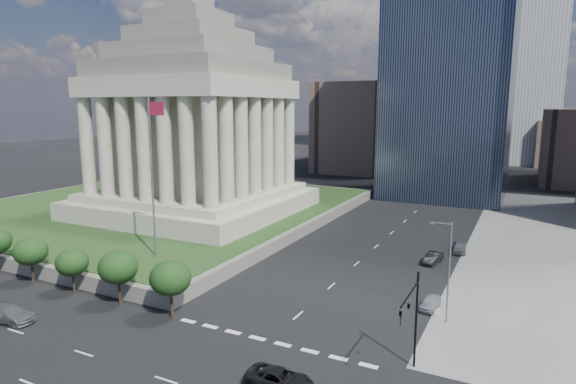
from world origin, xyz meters
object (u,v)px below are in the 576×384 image
Objects in this scene: street_lamp_north at (447,266)px; suv_grey at (9,314)px; traffic_signal_ne at (412,314)px; parked_sedan_mid at (433,258)px; parked_sedan_far at (459,247)px; flagpole at (153,169)px; war_memorial at (193,102)px; pickup_truck at (280,379)px; parked_sedan_near at (430,303)px.

suv_grey is (-37.87, -18.91, -4.86)m from street_lamp_north.
traffic_signal_ne reaches higher than parked_sedan_mid.
traffic_signal_ne is 1.81× the size of parked_sedan_mid.
traffic_signal_ne is at bearing -86.19° from suv_grey.
parked_sedan_far is (-1.00, 35.82, -4.49)m from traffic_signal_ne.
street_lamp_north is at bearing 85.81° from traffic_signal_ne.
flagpole is 43.75m from parked_sedan_far.
war_memorial reaches higher than street_lamp_north.
traffic_signal_ne reaches higher than pickup_truck.
traffic_signal_ne is at bearing -80.39° from parked_sedan_near.
traffic_signal_ne reaches higher than parked_sedan_far.
parked_sedan_mid is at bearing 103.63° from street_lamp_north.
parked_sedan_near is 21.85m from parked_sedan_far.
parked_sedan_mid is at bearing -9.22° from pickup_truck.
suv_grey is at bearing 92.35° from pickup_truck.
traffic_signal_ne reaches higher than parked_sedan_near.
suv_grey is at bearing -77.28° from war_memorial.
traffic_signal_ne is 29.71m from parked_sedan_mid.
war_memorial is 59.07m from pickup_truck.
traffic_signal_ne is 36.11m from parked_sedan_far.
pickup_truck is 0.94× the size of suv_grey.
street_lamp_north reaches higher than parked_sedan_far.
street_lamp_north is (35.16, 1.00, -7.45)m from flagpole.
suv_grey is (-2.71, -17.91, -12.31)m from flagpole.
pickup_truck is at bearing -94.00° from suv_grey.
parked_sedan_far reaches higher than parked_sedan_mid.
war_memorial is 60.00m from traffic_signal_ne.
flagpole is 3.63× the size of suv_grey.
pickup_truck is 42.14m from parked_sedan_far.
war_memorial is at bearing -177.77° from parked_sedan_mid.
parked_sedan_mid is (4.76, 34.84, 0.00)m from pickup_truck.
flagpole reaches higher than pickup_truck.
street_lamp_north is 2.27× the size of parked_sedan_mid.
war_memorial is 54.92m from street_lamp_north.
street_lamp_north is (0.83, 11.30, 0.41)m from traffic_signal_ne.
suv_grey is 1.25× the size of parked_sedan_mid.
parked_sedan_near is at bearing 94.09° from traffic_signal_ne.
parked_sedan_mid is (43.00, -5.16, -20.67)m from war_memorial.
parked_sedan_far is (7.26, 41.51, 0.04)m from pickup_truck.
pickup_truck is (38.24, -40.00, -20.68)m from war_memorial.
flagpole reaches higher than suv_grey.
pickup_truck is at bearing -31.54° from flagpole.
war_memorial is 10.20× the size of parked_sedan_near.
flagpole is at bearing -148.50° from parked_sedan_far.
parked_sedan_far is (33.33, 25.51, -12.35)m from flagpole.
flagpole is at bearing -16.40° from suv_grey.
street_lamp_north reaches higher than pickup_truck.
suv_grey is 42.00m from parked_sedan_near.
war_memorial is at bearing 161.43° from parked_sedan_near.
parked_sedan_mid is at bearing -116.49° from parked_sedan_far.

